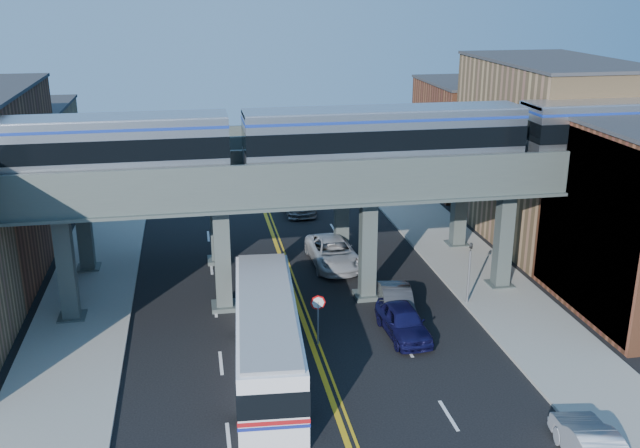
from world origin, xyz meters
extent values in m
plane|color=black|center=(0.00, 0.00, 0.00)|extent=(120.00, 120.00, 0.00)
cube|color=gray|center=(-11.50, 10.00, 0.08)|extent=(5.00, 70.00, 0.16)
cube|color=gray|center=(11.50, 10.00, 0.08)|extent=(5.00, 70.00, 0.16)
cube|color=#9F7C52|center=(-18.50, 29.00, 4.00)|extent=(8.00, 10.00, 8.00)
cube|color=#9F7C52|center=(18.50, 16.00, 6.00)|extent=(8.00, 14.00, 12.00)
cube|color=brown|center=(18.50, 29.00, 4.50)|extent=(8.00, 10.00, 9.00)
cube|color=teal|center=(14.55, 4.00, 4.75)|extent=(0.10, 9.50, 9.50)
cube|color=#444F4B|center=(-12.00, 8.00, 3.00)|extent=(0.85, 0.85, 6.00)
cube|color=#444F4B|center=(-4.00, 8.00, 3.00)|extent=(0.85, 0.85, 6.00)
cube|color=#444F4B|center=(4.00, 8.00, 3.00)|extent=(0.85, 0.85, 6.00)
cube|color=#444F4B|center=(12.00, 8.00, 3.00)|extent=(0.85, 0.85, 6.00)
cube|color=#47514C|center=(0.00, 8.00, 6.70)|extent=(52.00, 3.60, 1.40)
cube|color=#444F4B|center=(-12.00, 15.00, 3.00)|extent=(0.85, 0.85, 6.00)
cube|color=#444F4B|center=(-4.00, 15.00, 3.00)|extent=(0.85, 0.85, 6.00)
cube|color=#444F4B|center=(4.00, 15.00, 3.00)|extent=(0.85, 0.85, 6.00)
cube|color=#444F4B|center=(12.00, 15.00, 3.00)|extent=(0.85, 0.85, 6.00)
cube|color=#47514C|center=(0.00, 15.00, 6.70)|extent=(52.00, 3.60, 1.40)
cube|color=black|center=(-6.10, 8.00, 7.52)|extent=(2.14, 2.14, 0.24)
cube|color=silver|center=(-10.82, 8.00, 9.20)|extent=(14.75, 2.81, 3.11)
cube|color=black|center=(-10.82, 8.00, 9.35)|extent=(14.77, 2.87, 1.07)
cube|color=black|center=(0.02, 8.00, 7.52)|extent=(2.14, 2.14, 0.24)
cube|color=black|center=(9.46, 8.00, 7.52)|extent=(2.14, 2.14, 0.24)
cube|color=silver|center=(4.74, 8.00, 9.20)|extent=(14.75, 2.81, 3.11)
cube|color=black|center=(4.74, 8.00, 9.35)|extent=(14.77, 2.87, 1.07)
cube|color=black|center=(15.57, 8.00, 7.52)|extent=(2.14, 2.14, 0.24)
cylinder|color=slate|center=(0.30, 3.00, 1.15)|extent=(0.09, 0.09, 2.30)
cylinder|color=red|center=(0.30, 3.00, 2.25)|extent=(0.76, 0.04, 0.76)
cylinder|color=slate|center=(9.20, 6.00, 1.60)|extent=(0.12, 0.12, 3.20)
imported|color=black|center=(9.20, 6.00, 3.65)|extent=(0.15, 0.18, 0.90)
cube|color=white|center=(-2.40, 1.05, 1.60)|extent=(3.54, 12.58, 3.21)
cube|color=black|center=(-2.40, 1.05, 2.02)|extent=(3.60, 12.62, 1.09)
cube|color=#B21419|center=(-2.40, 1.05, 1.29)|extent=(3.59, 12.62, 0.19)
cylinder|color=black|center=(-2.67, -2.91, 0.52)|extent=(2.86, 1.22, 1.04)
cylinder|color=black|center=(-2.16, 4.52, 0.52)|extent=(2.86, 1.22, 1.04)
imported|color=#10103A|center=(4.68, 3.15, 0.79)|extent=(2.10, 4.74, 1.58)
imported|color=#29282B|center=(5.00, 5.45, 0.75)|extent=(2.18, 4.71, 1.49)
imported|color=#BBBBBE|center=(3.09, 13.22, 0.82)|extent=(2.87, 5.98, 1.64)
imported|color=#98979C|center=(2.60, 24.80, 0.82)|extent=(2.30, 5.64, 1.64)
imported|color=silver|center=(8.50, -8.00, 0.78)|extent=(2.27, 4.90, 1.56)
camera|label=1|loc=(-5.22, -27.86, 16.80)|focal=40.00mm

